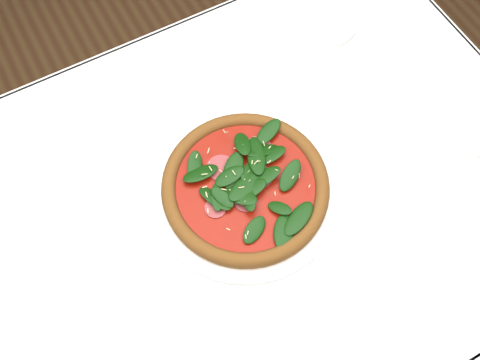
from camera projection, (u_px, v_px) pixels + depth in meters
ground at (229, 304)px, 1.58m from camera, size 6.00×6.00×0.00m
dining_table at (223, 229)px, 1.00m from camera, size 1.21×0.81×0.75m
plate at (245, 190)px, 0.91m from camera, size 0.33×0.33×0.01m
pizza at (245, 185)px, 0.90m from camera, size 0.31×0.31×0.04m
saucer_near at (480, 126)px, 0.97m from camera, size 0.13×0.13×0.01m
saucer_far at (322, 19)px, 1.08m from camera, size 0.15×0.15×0.01m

